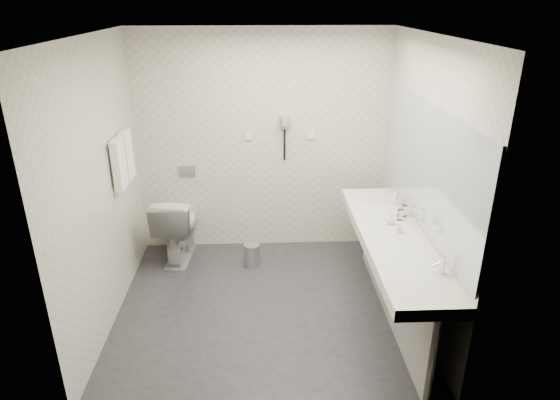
{
  "coord_description": "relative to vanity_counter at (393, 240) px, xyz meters",
  "views": [
    {
      "loc": [
        -0.03,
        -3.93,
        2.77
      ],
      "look_at": [
        0.15,
        0.15,
        1.05
      ],
      "focal_mm": 31.03,
      "sensor_mm": 36.0,
      "label": 1
    }
  ],
  "objects": [
    {
      "name": "dryer_cradle",
      "position": [
        -0.88,
        1.47,
        0.7
      ],
      "size": [
        0.1,
        0.04,
        0.14
      ],
      "primitive_type": "cube",
      "color": "gray",
      "rests_on": "wall_back"
    },
    {
      "name": "wall_left",
      "position": [
        -2.52,
        0.2,
        0.45
      ],
      "size": [
        0.0,
        2.6,
        2.6
      ],
      "primitive_type": "plane",
      "rotation": [
        1.57,
        0.0,
        1.57
      ],
      "color": "beige",
      "rests_on": "floor"
    },
    {
      "name": "towel_rail",
      "position": [
        -2.47,
        0.75,
        0.75
      ],
      "size": [
        0.02,
        0.62,
        0.02
      ],
      "primitive_type": "cylinder",
      "rotation": [
        1.57,
        0.0,
        0.0
      ],
      "color": "silver",
      "rests_on": "wall_left"
    },
    {
      "name": "flush_plate",
      "position": [
        -1.98,
        1.49,
        0.15
      ],
      "size": [
        0.18,
        0.02,
        0.12
      ],
      "primitive_type": "cube",
      "color": "#B2B5BA",
      "rests_on": "wall_back"
    },
    {
      "name": "vanity_post_far",
      "position": [
        0.05,
        1.04,
        -0.42
      ],
      "size": [
        0.06,
        0.06,
        0.75
      ],
      "primitive_type": "cylinder",
      "color": "silver",
      "rests_on": "floor"
    },
    {
      "name": "pedal_bin",
      "position": [
        -1.26,
        0.98,
        -0.68
      ],
      "size": [
        0.21,
        0.21,
        0.24
      ],
      "primitive_type": "cylinder",
      "rotation": [
        0.0,
        0.0,
        -0.25
      ],
      "color": "#B2B5BA",
      "rests_on": "floor"
    },
    {
      "name": "towel_near",
      "position": [
        -2.46,
        0.61,
        0.53
      ],
      "size": [
        0.07,
        0.24,
        0.48
      ],
      "primitive_type": "cube",
      "color": "white",
      "rests_on": "towel_rail"
    },
    {
      "name": "glass_left",
      "position": [
        0.14,
        0.3,
        0.1
      ],
      "size": [
        0.06,
        0.06,
        0.1
      ],
      "primitive_type": "cylinder",
      "rotation": [
        0.0,
        0.0,
        0.13
      ],
      "color": "silver",
      "rests_on": "vanity_counter"
    },
    {
      "name": "toilet",
      "position": [
        -2.09,
        1.21,
        -0.41
      ],
      "size": [
        0.5,
        0.8,
        0.78
      ],
      "primitive_type": "imported",
      "rotation": [
        0.0,
        0.0,
        3.06
      ],
      "color": "silver",
      "rests_on": "floor"
    },
    {
      "name": "soap_bottle_a",
      "position": [
        0.06,
        0.03,
        0.1
      ],
      "size": [
        0.05,
        0.05,
        0.1
      ],
      "primitive_type": "imported",
      "rotation": [
        0.0,
        0.0,
        0.22
      ],
      "color": "white",
      "rests_on": "vanity_counter"
    },
    {
      "name": "wall_front",
      "position": [
        -1.12,
        -1.1,
        0.45
      ],
      "size": [
        2.8,
        0.0,
        2.8
      ],
      "primitive_type": "plane",
      "rotation": [
        -1.57,
        0.0,
        0.0
      ],
      "color": "beige",
      "rests_on": "floor"
    },
    {
      "name": "ceiling",
      "position": [
        -1.12,
        0.2,
        1.7
      ],
      "size": [
        2.8,
        2.8,
        0.0
      ],
      "primitive_type": "plane",
      "rotation": [
        3.14,
        0.0,
        0.0
      ],
      "color": "silver",
      "rests_on": "wall_back"
    },
    {
      "name": "switch_plate_b",
      "position": [
        -0.57,
        1.49,
        0.55
      ],
      "size": [
        0.09,
        0.02,
        0.09
      ],
      "primitive_type": "cube",
      "color": "silver",
      "rests_on": "wall_back"
    },
    {
      "name": "switch_plate_a",
      "position": [
        -1.27,
        1.49,
        0.55
      ],
      "size": [
        0.09,
        0.02,
        0.09
      ],
      "primitive_type": "cube",
      "color": "silver",
      "rests_on": "wall_back"
    },
    {
      "name": "vanity_counter",
      "position": [
        0.0,
        0.0,
        0.0
      ],
      "size": [
        0.55,
        2.2,
        0.1
      ],
      "primitive_type": "cube",
      "color": "silver",
      "rests_on": "floor"
    },
    {
      "name": "dryer_cord",
      "position": [
        -0.88,
        1.46,
        0.45
      ],
      "size": [
        0.02,
        0.02,
        0.35
      ],
      "primitive_type": "cylinder",
      "color": "black",
      "rests_on": "dryer_cradle"
    },
    {
      "name": "bin_lid",
      "position": [
        -1.26,
        0.98,
        -0.55
      ],
      "size": [
        0.17,
        0.17,
        0.02
      ],
      "primitive_type": "cylinder",
      "color": "#B2B5BA",
      "rests_on": "pedal_bin"
    },
    {
      "name": "glass_right",
      "position": [
        0.2,
        0.38,
        0.1
      ],
      "size": [
        0.06,
        0.06,
        0.11
      ],
      "primitive_type": "cylinder",
      "rotation": [
        0.0,
        0.0,
        0.08
      ],
      "color": "silver",
      "rests_on": "vanity_counter"
    },
    {
      "name": "mirror",
      "position": [
        0.26,
        0.0,
        0.65
      ],
      "size": [
        0.02,
        2.2,
        1.05
      ],
      "primitive_type": "cube",
      "color": "#B2BCC6",
      "rests_on": "wall_right"
    },
    {
      "name": "dryer_barrel",
      "position": [
        -0.88,
        1.4,
        0.73
      ],
      "size": [
        0.08,
        0.14,
        0.08
      ],
      "primitive_type": "cylinder",
      "rotation": [
        1.57,
        0.0,
        0.0
      ],
      "color": "gray",
      "rests_on": "dryer_cradle"
    },
    {
      "name": "floor",
      "position": [
        -1.12,
        0.2,
        -0.8
      ],
      "size": [
        2.8,
        2.8,
        0.0
      ],
      "primitive_type": "plane",
      "color": "#27262B",
      "rests_on": "ground"
    },
    {
      "name": "basin_far",
      "position": [
        0.0,
        0.65,
        0.04
      ],
      "size": [
        0.4,
        0.31,
        0.05
      ],
      "primitive_type": "ellipsoid",
      "color": "silver",
      "rests_on": "vanity_counter"
    },
    {
      "name": "basin_near",
      "position": [
        0.0,
        -0.65,
        0.04
      ],
      "size": [
        0.4,
        0.31,
        0.05
      ],
      "primitive_type": "ellipsoid",
      "color": "silver",
      "rests_on": "vanity_counter"
    },
    {
      "name": "soap_bottle_b",
      "position": [
        0.03,
        0.21,
        0.1
      ],
      "size": [
        0.09,
        0.09,
        0.1
      ],
      "primitive_type": "imported",
      "rotation": [
        0.0,
        0.0,
        -0.22
      ],
      "color": "white",
      "rests_on": "vanity_counter"
    },
    {
      "name": "wall_back",
      "position": [
        -1.12,
        1.5,
        0.45
      ],
      "size": [
        2.8,
        0.0,
        2.8
      ],
      "primitive_type": "plane",
      "rotation": [
        1.57,
        0.0,
        0.0
      ],
      "color": "beige",
      "rests_on": "floor"
    },
    {
      "name": "vanity_panel",
      "position": [
        0.02,
        0.0,
        -0.42
      ],
      "size": [
        0.03,
        2.15,
        0.75
      ],
      "primitive_type": "cube",
      "color": "gray",
      "rests_on": "floor"
    },
    {
      "name": "vanity_post_near",
      "position": [
        0.05,
        -1.04,
        -0.42
      ],
      "size": [
        0.06,
        0.06,
        0.75
      ],
      "primitive_type": "cylinder",
      "color": "silver",
      "rests_on": "floor"
    },
    {
      "name": "faucet_near",
      "position": [
        0.19,
        -0.65,
        0.12
      ],
      "size": [
        0.04,
        0.04,
        0.15
      ],
      "primitive_type": "cylinder",
      "color": "silver",
      "rests_on": "vanity_counter"
    },
    {
      "name": "faucet_far",
      "position": [
        0.19,
        0.65,
        0.12
      ],
      "size": [
        0.04,
        0.04,
        0.15
      ],
      "primitive_type": "cylinder",
      "color": "silver",
      "rests_on": "vanity_counter"
    },
    {
      "name": "towel_far",
      "position": [
        -2.46,
        0.89,
        0.53
      ],
      "size": [
        0.07,
        0.24,
        0.48
      ],
      "primitive_type": "cube",
      "color": "white",
      "rests_on": "towel_rail"
    },
    {
      "name": "wall_right",
      "position": [
        0.27,
        0.2,
        0.45
      ],
      "size": [
        0.0,
        2.6,
        2.6
      ],
      "primitive_type": "plane",
      "rotation": [
        1.57,
        0.0,
        -1.57
      ],
      "color": "beige",
      "rests_on": "floor"
    }
  ]
}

